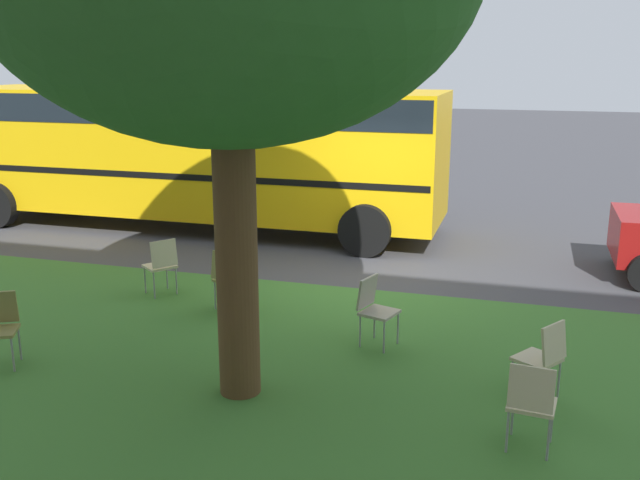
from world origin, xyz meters
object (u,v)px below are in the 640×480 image
chair_1 (544,354)px  chair_4 (228,276)px  chair_2 (531,400)px  chair_5 (162,262)px  school_bus (192,144)px  chair_0 (374,306)px

chair_1 → chair_4: 4.55m
chair_2 → chair_4: 4.94m
chair_1 → chair_5: 5.83m
chair_1 → chair_2: 1.10m
chair_5 → school_bus: (1.54, -4.25, 1.24)m
chair_4 → chair_2: bearing=147.1°
chair_0 → chair_5: 3.62m
chair_4 → school_bus: bearing=-58.8°
chair_0 → chair_5: size_ratio=1.00×
chair_0 → school_bus: (5.03, -5.22, 1.24)m
chair_0 → chair_1: bearing=154.4°
chair_4 → chair_5: 1.28m
chair_2 → chair_5: 6.17m
chair_1 → chair_2: bearing=83.9°
chair_1 → chair_4: size_ratio=1.00×
chair_2 → chair_0: bearing=-47.3°
chair_1 → chair_5: size_ratio=1.00×
chair_1 → chair_0: bearing=-25.6°
chair_0 → chair_2: bearing=132.7°
chair_5 → school_bus: bearing=-70.1°
chair_0 → chair_4: same height
chair_5 → school_bus: 4.69m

